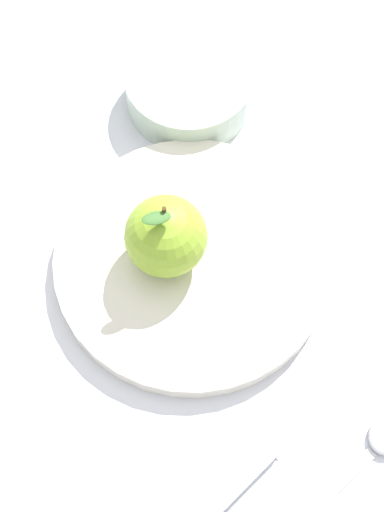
% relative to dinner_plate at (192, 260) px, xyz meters
% --- Properties ---
extents(ground_plane, '(2.40, 2.40, 0.00)m').
position_rel_dinner_plate_xyz_m(ground_plane, '(0.02, 0.02, -0.01)').
color(ground_plane, silver).
extents(dinner_plate, '(0.24, 0.24, 0.02)m').
position_rel_dinner_plate_xyz_m(dinner_plate, '(0.00, 0.00, 0.00)').
color(dinner_plate, silver).
rests_on(dinner_plate, ground_plane).
extents(apple, '(0.07, 0.07, 0.08)m').
position_rel_dinner_plate_xyz_m(apple, '(0.01, -0.02, 0.04)').
color(apple, '#8CB22D').
rests_on(apple, dinner_plate).
extents(side_bowl, '(0.12, 0.12, 0.04)m').
position_rel_dinner_plate_xyz_m(side_bowl, '(-0.13, -0.12, 0.01)').
color(side_bowl, '#B2C6B2').
rests_on(side_bowl, ground_plane).
extents(knife, '(0.21, 0.03, 0.01)m').
position_rel_dinner_plate_xyz_m(knife, '(0.09, 0.16, -0.01)').
color(knife, silver).
rests_on(knife, ground_plane).
extents(spoon, '(0.18, 0.04, 0.01)m').
position_rel_dinner_plate_xyz_m(spoon, '(0.02, 0.22, -0.01)').
color(spoon, silver).
rests_on(spoon, ground_plane).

